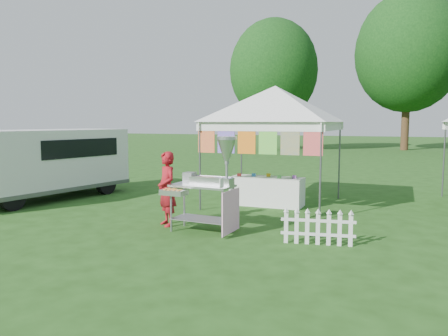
% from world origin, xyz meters
% --- Properties ---
extents(ground, '(120.00, 120.00, 0.00)m').
position_xyz_m(ground, '(0.00, 0.00, 0.00)').
color(ground, '#204614').
rests_on(ground, ground).
extents(canopy_main, '(4.24, 4.24, 3.45)m').
position_xyz_m(canopy_main, '(0.00, 3.49, 2.99)').
color(canopy_main, '#59595E').
rests_on(canopy_main, ground).
extents(tree_left, '(6.40, 6.40, 9.53)m').
position_xyz_m(tree_left, '(-6.00, 24.00, 5.83)').
color(tree_left, '#3E2B16').
rests_on(tree_left, ground).
extents(tree_mid, '(7.60, 7.60, 11.52)m').
position_xyz_m(tree_mid, '(3.00, 28.00, 7.14)').
color(tree_mid, '#3E2B16').
rests_on(tree_mid, ground).
extents(donut_cart, '(1.35, 0.86, 1.83)m').
position_xyz_m(donut_cart, '(-0.29, 0.20, 1.08)').
color(donut_cart, gray).
rests_on(donut_cart, ground).
extents(vendor, '(0.65, 0.62, 1.51)m').
position_xyz_m(vendor, '(-1.35, 0.39, 0.75)').
color(vendor, maroon).
rests_on(vendor, ground).
extents(cargo_van, '(2.63, 4.79, 1.88)m').
position_xyz_m(cargo_van, '(-5.97, 1.95, 1.01)').
color(cargo_van, white).
rests_on(cargo_van, ground).
extents(picket_fence, '(1.24, 0.25, 0.56)m').
position_xyz_m(picket_fence, '(1.74, 0.16, 0.29)').
color(picket_fence, white).
rests_on(picket_fence, ground).
extents(display_table, '(1.80, 0.70, 0.72)m').
position_xyz_m(display_table, '(-0.12, 3.26, 0.36)').
color(display_table, white).
rests_on(display_table, ground).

